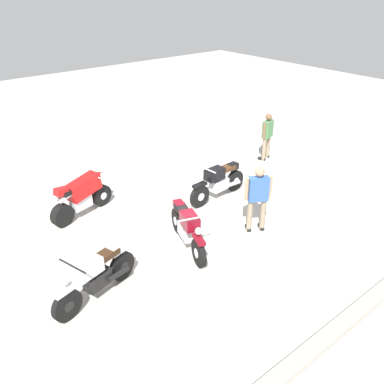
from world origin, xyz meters
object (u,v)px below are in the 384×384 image
Objects in this scene: motorcycle_red_sportbike at (82,195)px; person_in_blue_shirt at (258,195)px; motorcycle_maroon_cruiser at (188,228)px; motorcycle_silver_cruiser at (96,276)px; person_in_green_shirt at (267,134)px; motorcycle_black_cruiser at (218,182)px.

person_in_blue_shirt is at bearing -63.86° from motorcycle_red_sportbike.
person_in_blue_shirt reaches higher than motorcycle_maroon_cruiser.
person_in_green_shirt reaches higher than motorcycle_silver_cruiser.
motorcycle_silver_cruiser is 1.18× the size of person_in_blue_shirt.
person_in_blue_shirt is 1.07× the size of person_in_green_shirt.
motorcycle_red_sportbike reaches higher than motorcycle_maroon_cruiser.
motorcycle_red_sportbike is 6.70m from person_in_green_shirt.
person_in_green_shirt is at bearing -18.95° from motorcycle_red_sportbike.
motorcycle_black_cruiser is 1.04× the size of motorcycle_maroon_cruiser.
person_in_green_shirt is at bearing -20.92° from person_in_blue_shirt.
motorcycle_maroon_cruiser is 1.04× the size of motorcycle_red_sportbike.
motorcycle_silver_cruiser is (4.70, 1.55, 0.00)m from motorcycle_black_cruiser.
person_in_blue_shirt is 4.73m from person_in_green_shirt.
motorcycle_black_cruiser and motorcycle_maroon_cruiser have the same top height.
motorcycle_red_sportbike is (1.19, -2.95, 0.07)m from motorcycle_maroon_cruiser.
person_in_blue_shirt reaches higher than motorcycle_silver_cruiser.
person_in_green_shirt is at bearing -165.23° from motorcycle_black_cruiser.
motorcycle_black_cruiser and motorcycle_silver_cruiser have the same top height.
motorcycle_silver_cruiser is at bearing 116.33° from person_in_blue_shirt.
person_in_blue_shirt is at bearing 92.67° from motorcycle_maroon_cruiser.
motorcycle_maroon_cruiser is at bearing -82.35° from motorcycle_red_sportbike.
person_in_blue_shirt reaches higher than motorcycle_red_sportbike.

